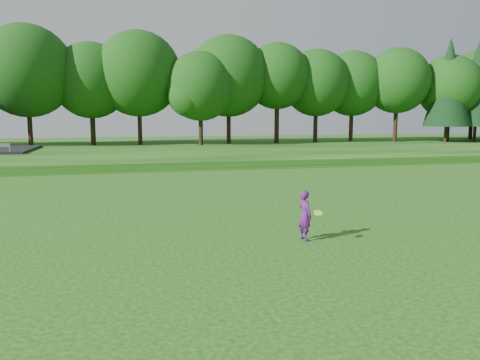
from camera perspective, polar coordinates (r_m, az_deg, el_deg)
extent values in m
plane|color=#0D440F|center=(12.75, 5.67, -8.98)|extent=(140.00, 140.00, 0.00)
cube|color=#0D440F|center=(45.80, -8.64, 3.60)|extent=(130.00, 30.00, 0.60)
cube|color=gray|center=(31.97, -6.34, 1.29)|extent=(130.00, 1.60, 0.04)
imported|color=#55176A|center=(14.02, 7.92, -4.28)|extent=(0.46, 0.61, 1.51)
cylinder|color=#CEFF28|center=(13.65, 9.52, -3.98)|extent=(0.26, 0.24, 0.13)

